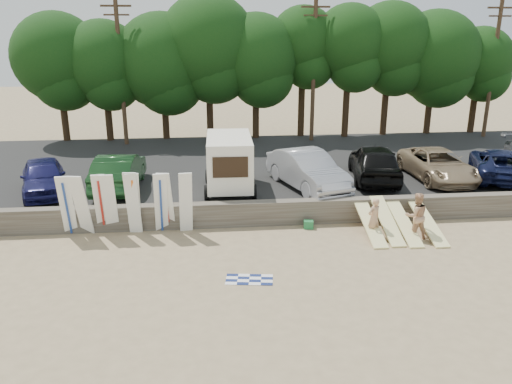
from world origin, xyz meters
TOP-DOWN VIEW (x-y plane):
  - ground at (0.00, 0.00)m, footprint 120.00×120.00m
  - seawall at (0.00, 3.00)m, footprint 44.00×0.50m
  - parking_lot at (0.00, 10.50)m, footprint 44.00×14.50m
  - treeline at (-1.07, 17.46)m, footprint 33.04×6.40m
  - utility_poles at (2.00, 16.00)m, footprint 25.80×0.26m
  - box_trailer at (-3.95, 5.58)m, footprint 2.30×3.94m
  - car_0 at (-12.12, 5.96)m, footprint 3.07×4.83m
  - car_1 at (-8.93, 6.36)m, footprint 1.91×4.97m
  - car_2 at (-0.40, 5.62)m, footprint 3.30×5.47m
  - car_3 at (3.05, 6.49)m, footprint 3.05×5.54m
  - car_4 at (6.16, 6.34)m, footprint 2.41×5.17m
  - car_5 at (9.18, 6.11)m, footprint 4.37×5.84m
  - surfboard_upright_0 at (-10.28, 2.48)m, footprint 0.57×0.79m
  - surfboard_upright_1 at (-9.74, 2.46)m, footprint 0.62×0.83m
  - surfboard_upright_2 at (-9.02, 2.57)m, footprint 0.57×0.78m
  - surfboard_upright_3 at (-8.70, 2.54)m, footprint 0.54×0.78m
  - surfboard_upright_4 at (-7.81, 2.58)m, footprint 0.62×0.82m
  - surfboard_upright_5 at (-7.82, 2.47)m, footprint 0.55×0.56m
  - surfboard_upright_6 at (-6.76, 2.47)m, footprint 0.59×0.80m
  - surfboard_upright_7 at (-6.56, 2.57)m, footprint 0.61×0.83m
  - surfboard_upright_8 at (-5.80, 2.36)m, footprint 0.57×0.71m
  - surfboard_low_0 at (1.28, 1.53)m, footprint 0.56×2.88m
  - surfboard_low_1 at (1.97, 1.58)m, footprint 0.56×2.85m
  - surfboard_low_2 at (2.60, 1.46)m, footprint 0.56×2.89m
  - surfboard_low_3 at (3.56, 1.39)m, footprint 0.56×2.90m
  - beachgoer_a at (1.33, 1.28)m, footprint 0.68×0.59m
  - beachgoer_b at (2.88, 1.01)m, footprint 0.90×0.71m
  - cooler at (-0.95, 2.40)m, footprint 0.43×0.36m
  - gear_bag at (2.39, 2.40)m, footprint 0.31×0.27m
  - beach_towel at (-3.72, -1.72)m, footprint 1.70×1.70m

SIDE VIEW (x-z plane):
  - ground at x=0.00m, z-range 0.00..0.00m
  - beach_towel at x=-3.72m, z-range 0.01..0.01m
  - gear_bag at x=2.39m, z-range 0.00..0.22m
  - cooler at x=-0.95m, z-range 0.00..0.32m
  - parking_lot at x=0.00m, z-range 0.00..0.70m
  - surfboard_low_3 at x=3.56m, z-range 0.00..0.90m
  - surfboard_low_2 at x=2.60m, z-range 0.00..0.95m
  - surfboard_low_0 at x=1.28m, z-range 0.00..0.97m
  - seawall at x=0.00m, z-range 0.00..1.00m
  - surfboard_low_1 at x=1.97m, z-range 0.00..1.09m
  - beachgoer_a at x=1.33m, z-range 0.00..1.56m
  - beachgoer_b at x=2.88m, z-range 0.00..1.81m
  - surfboard_upright_7 at x=-6.56m, z-range 0.00..2.52m
  - surfboard_upright_1 at x=-9.74m, z-range 0.00..2.52m
  - surfboard_upright_0 at x=-10.28m, z-range 0.00..2.52m
  - surfboard_upright_3 at x=-8.70m, z-range 0.00..2.52m
  - surfboard_upright_4 at x=-7.81m, z-range 0.00..2.52m
  - surfboard_upright_6 at x=-6.76m, z-range 0.00..2.52m
  - surfboard_upright_2 at x=-9.02m, z-range 0.00..2.52m
  - surfboard_upright_8 at x=-5.80m, z-range 0.00..2.54m
  - surfboard_upright_5 at x=-7.82m, z-range 0.00..2.57m
  - car_4 at x=6.16m, z-range 0.70..2.13m
  - car_5 at x=9.18m, z-range 0.70..2.17m
  - car_0 at x=-12.12m, z-range 0.70..2.23m
  - car_1 at x=-8.93m, z-range 0.70..2.32m
  - car_2 at x=-0.40m, z-range 0.70..2.40m
  - car_3 at x=3.05m, z-range 0.70..2.48m
  - box_trailer at x=-3.95m, z-range 0.85..3.31m
  - utility_poles at x=2.00m, z-range 0.93..9.93m
  - treeline at x=-1.07m, z-range 1.61..10.87m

